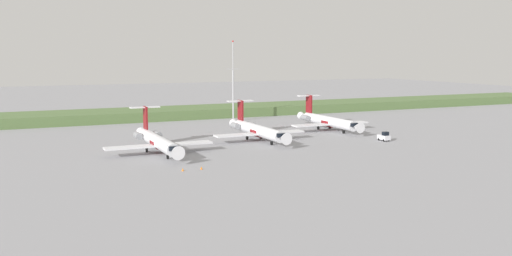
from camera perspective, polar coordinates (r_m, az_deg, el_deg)
The scene contains 9 objects.
ground_plane at distance 153.26m, azimuth -3.21°, elevation -0.17°, with size 500.00×500.00×0.00m, color #939399.
grass_berm at distance 185.93m, azimuth -7.14°, elevation 1.63°, with size 320.00×20.00×3.05m, color #597542.
regional_jet_nearest at distance 118.81m, azimuth -10.19°, elevation -1.33°, with size 22.81×31.00×9.00m.
regional_jet_second at distance 134.06m, azimuth 0.12°, elevation -0.19°, with size 22.81×31.00×9.00m.
regional_jet_third at distance 153.63m, azimuth 7.44°, elevation 0.75°, with size 22.81×31.00×9.00m.
antenna_mast at distance 170.52m, azimuth -2.38°, elevation 4.12°, with size 4.40×0.50×25.04m.
baggage_tug at distance 136.73m, azimuth 13.14°, elevation -0.89°, with size 1.72×3.20×2.30m.
safety_cone_front_marker at distance 99.87m, azimuth -7.60°, elevation -4.29°, with size 0.44×0.44×0.55m, color orange.
safety_cone_mid_marker at distance 100.87m, azimuth -5.68°, elevation -4.14°, with size 0.44×0.44×0.55m, color orange.
Camera 1 is at (-54.98, -111.53, 20.80)m, focal length 38.59 mm.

